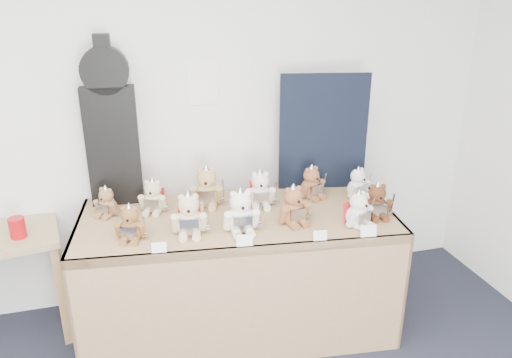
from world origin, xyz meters
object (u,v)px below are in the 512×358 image
object	(u,v)px
display_table	(239,246)
guitar_case	(111,125)
teddy_back_left	(153,197)
teddy_back_centre_right	(260,190)
teddy_front_centre	(241,213)
teddy_back_centre_left	(207,188)
teddy_back_right	(312,184)
teddy_front_right	(293,207)
teddy_back_far_left	(107,203)
teddy_front_far_right	(358,211)
teddy_front_left	(189,216)
teddy_back_end	(358,184)
red_cup	(17,228)
teddy_front_end	(377,202)
teddy_front_far_left	(130,224)

from	to	relation	value
display_table	guitar_case	distance (m)	1.13
teddy_back_left	teddy_back_centre_right	world-z (taller)	teddy_back_centre_right
teddy_front_centre	teddy_back_centre_left	size ratio (longest dim) A/B	0.99
teddy_front_centre	teddy_back_right	bearing A→B (deg)	35.07
guitar_case	teddy_front_right	world-z (taller)	guitar_case
teddy_back_left	teddy_back_centre_right	xyz separation A→B (m)	(0.69, -0.09, 0.01)
teddy_back_far_left	teddy_front_right	bearing A→B (deg)	14.11
teddy_front_far_right	teddy_back_left	xyz separation A→B (m)	(-1.18, 0.54, -0.00)
teddy_front_right	teddy_front_left	bearing A→B (deg)	166.18
teddy_back_end	teddy_back_far_left	distance (m)	1.67
red_cup	teddy_back_far_left	bearing A→B (deg)	-0.31
display_table	teddy_back_far_left	distance (m)	0.88
teddy_front_far_right	red_cup	bearing A→B (deg)	140.14
teddy_front_end	teddy_back_centre_right	bearing A→B (deg)	157.72
teddy_front_left	display_table	bearing A→B (deg)	23.44
teddy_back_centre_left	teddy_back_end	bearing A→B (deg)	7.49
teddy_front_far_left	teddy_back_end	size ratio (longest dim) A/B	1.01
red_cup	teddy_front_centre	world-z (taller)	teddy_front_centre
teddy_back_right	teddy_front_far_right	bearing A→B (deg)	-97.36
teddy_back_left	teddy_back_end	world-z (taller)	teddy_back_left
teddy_front_end	teddy_front_left	bearing A→B (deg)	-177.67
teddy_front_end	teddy_back_centre_left	world-z (taller)	teddy_back_centre_left
guitar_case	teddy_back_far_left	world-z (taller)	guitar_case
teddy_front_far_right	teddy_front_end	xyz separation A→B (m)	(0.17, 0.08, 0.00)
red_cup	teddy_back_centre_right	xyz separation A→B (m)	(1.52, -0.12, 0.13)
teddy_back_end	teddy_front_far_right	bearing A→B (deg)	-139.10
red_cup	teddy_front_centre	xyz separation A→B (m)	(1.30, -0.44, 0.14)
teddy_front_centre	teddy_back_centre_right	world-z (taller)	teddy_front_centre
guitar_case	teddy_front_centre	bearing A→B (deg)	-38.84
teddy_front_end	teddy_back_right	size ratio (longest dim) A/B	0.99
teddy_front_far_right	guitar_case	bearing A→B (deg)	127.45
teddy_front_left	teddy_back_centre_left	world-z (taller)	teddy_back_centre_left
teddy_back_end	guitar_case	bearing A→B (deg)	144.59
red_cup	teddy_back_centre_left	distance (m)	1.19
teddy_front_far_left	teddy_front_end	bearing A→B (deg)	10.73
teddy_front_left	teddy_front_centre	size ratio (longest dim) A/B	0.98
teddy_front_left	teddy_back_centre_right	bearing A→B (deg)	37.13
teddy_front_far_left	teddy_front_far_right	xyz separation A→B (m)	(1.33, -0.19, 0.00)
guitar_case	teddy_back_left	bearing A→B (deg)	-41.08
red_cup	teddy_front_far_right	distance (m)	2.09
teddy_back_far_left	teddy_front_end	bearing A→B (deg)	18.55
guitar_case	teddy_back_left	size ratio (longest dim) A/B	4.38
teddy_back_centre_right	teddy_back_far_left	size ratio (longest dim) A/B	1.28
red_cup	teddy_back_centre_left	world-z (taller)	teddy_back_centre_left
teddy_front_left	teddy_front_far_right	distance (m)	1.01
teddy_front_centre	teddy_back_left	world-z (taller)	teddy_front_centre
teddy_front_right	teddy_back_centre_right	world-z (taller)	same
teddy_front_right	teddy_front_end	size ratio (longest dim) A/B	1.08
display_table	teddy_front_end	distance (m)	0.91
teddy_front_left	teddy_front_right	size ratio (longest dim) A/B	1.06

